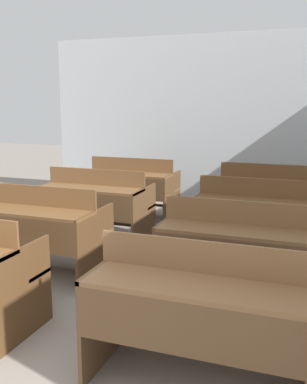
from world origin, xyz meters
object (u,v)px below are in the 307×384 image
at_px(bench_front_right, 199,309).
at_px(bench_third_left, 95,203).
at_px(bench_back_left, 131,186).
at_px(bench_second_right, 238,250).
at_px(bench_third_right, 257,216).
at_px(bench_second_left, 36,228).
at_px(bench_back_right, 268,195).

xyz_separation_m(bench_front_right, bench_third_left, (-2.00, 2.47, 0.00)).
distance_m(bench_front_right, bench_third_left, 3.18).
height_order(bench_third_left, bench_back_left, same).
relative_size(bench_front_right, bench_third_left, 1.00).
bearing_deg(bench_second_right, bench_third_left, 148.51).
bearing_deg(bench_third_left, bench_third_right, -0.44).
bearing_deg(bench_back_left, bench_front_right, -61.23).
bearing_deg(bench_front_right, bench_second_left, 148.90).
bearing_deg(bench_second_right, bench_back_right, 90.30).
relative_size(bench_second_left, bench_third_right, 1.00).
relative_size(bench_second_left, bench_back_right, 1.00).
bearing_deg(bench_third_left, bench_front_right, -51.00).
xyz_separation_m(bench_back_left, bench_back_right, (2.04, 0.02, 0.00)).
bearing_deg(bench_second_right, bench_back_left, 129.82).
distance_m(bench_third_left, bench_back_right, 2.37).
relative_size(bench_third_right, bench_back_right, 1.00).
bearing_deg(bench_back_right, bench_third_left, -148.39).
height_order(bench_second_left, bench_second_right, same).
bearing_deg(bench_second_left, bench_back_left, 90.17).
relative_size(bench_second_left, bench_second_right, 1.00).
bearing_deg(bench_back_right, bench_front_right, -90.24).
bearing_deg(bench_front_right, bench_third_left, 129.00).
height_order(bench_second_right, bench_back_right, same).
height_order(bench_second_right, bench_third_left, same).
height_order(bench_second_right, bench_third_right, same).
distance_m(bench_third_left, bench_back_left, 1.22).
distance_m(bench_third_left, bench_third_right, 2.03).
xyz_separation_m(bench_front_right, bench_third_right, (0.03, 2.45, 0.00)).
distance_m(bench_front_right, bench_second_left, 2.36).
xyz_separation_m(bench_second_right, bench_back_right, (-0.01, 2.48, 0.00)).
distance_m(bench_third_right, bench_back_left, 2.40).
bearing_deg(bench_second_right, bench_second_left, -179.79).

